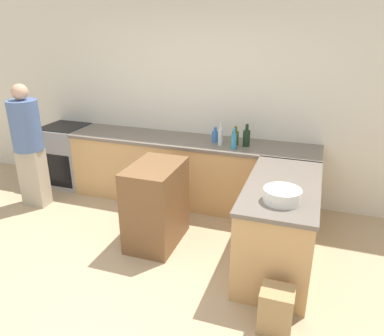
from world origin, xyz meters
TOP-DOWN VIEW (x-y plane):
  - ground_plane at (0.00, 0.00)m, footprint 14.00×14.00m
  - wall_back at (0.00, 2.18)m, footprint 8.00×0.06m
  - counter_back at (0.00, 1.82)m, footprint 3.30×0.69m
  - counter_peninsula at (1.31, 0.77)m, footprint 0.69×1.48m
  - range_oven at (-1.97, 1.84)m, footprint 0.63×0.64m
  - island_table at (-0.02, 0.74)m, footprint 0.50×0.76m
  - mixing_bowl at (1.33, 0.38)m, footprint 0.32×0.32m
  - dish_soap_bottle at (0.62, 1.65)m, footprint 0.07×0.07m
  - water_bottle_blue at (0.33, 1.84)m, footprint 0.09×0.09m
  - vinegar_bottle_clear at (0.43, 1.73)m, footprint 0.06×0.06m
  - olive_oil_bottle at (0.60, 1.82)m, footprint 0.08×0.08m
  - wine_bottle_dark at (0.74, 1.80)m, footprint 0.09×0.09m
  - person_by_range at (-1.94, 1.06)m, footprint 0.37×0.37m
  - paper_bag at (1.41, -0.15)m, footprint 0.26×0.24m

SIDE VIEW (x-z plane):
  - ground_plane at x=0.00m, z-range 0.00..0.00m
  - paper_bag at x=1.41m, z-range 0.00..0.38m
  - counter_back at x=0.00m, z-range 0.00..0.88m
  - counter_peninsula at x=1.31m, z-range 0.00..0.89m
  - range_oven at x=-1.97m, z-range 0.00..0.89m
  - island_table at x=-0.02m, z-range 0.00..0.92m
  - person_by_range at x=-1.94m, z-range 0.06..1.68m
  - mixing_bowl at x=1.33m, z-range 0.88..1.00m
  - water_bottle_blue at x=0.33m, z-range 0.86..1.06m
  - olive_oil_bottle at x=0.60m, z-range 0.86..1.09m
  - dish_soap_bottle at x=0.62m, z-range 0.86..1.11m
  - vinegar_bottle_clear at x=0.43m, z-range 0.86..1.13m
  - wine_bottle_dark at x=0.74m, z-range 0.85..1.13m
  - wall_back at x=0.00m, z-range 0.00..2.70m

